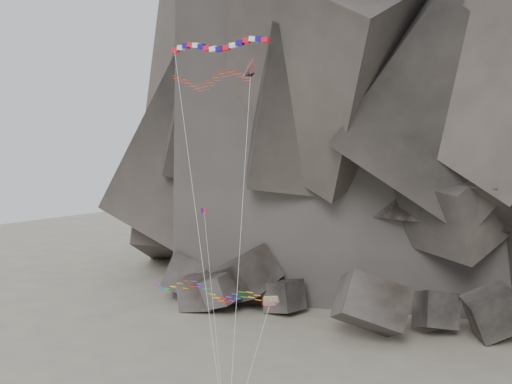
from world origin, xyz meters
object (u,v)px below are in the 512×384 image
Objects in this scene: delta_kite at (206,79)px; pennant_kite at (207,245)px; parafoil_kite at (206,290)px; banner_kite at (217,48)px.

pennant_kite is at bearing -44.87° from delta_kite.
parafoil_kite is 3.72m from pennant_kite.
banner_kite is 2.51× the size of parafoil_kite.
banner_kite is at bearing 126.70° from pennant_kite.
banner_kite is (1.85, -0.65, 2.43)m from delta_kite.
banner_kite is at bearing -14.48° from delta_kite.
parafoil_kite is (1.14, -2.99, -20.06)m from banner_kite.
banner_kite reaches higher than pennant_kite.
delta_kite is 18.25m from parafoil_kite.
pennant_kite is at bearing -69.67° from banner_kite.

